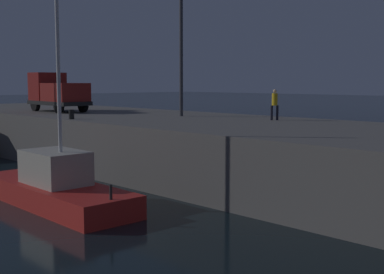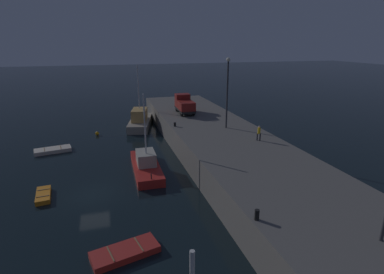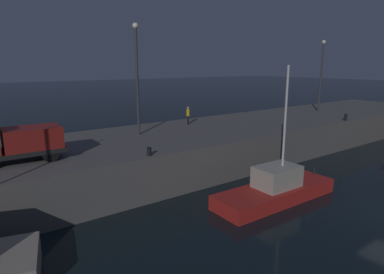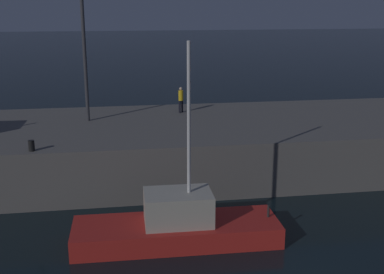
% 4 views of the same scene
% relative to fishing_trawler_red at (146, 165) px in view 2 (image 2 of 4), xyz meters
% --- Properties ---
extents(ground_plane, '(320.00, 320.00, 0.00)m').
position_rel_fishing_trawler_red_xyz_m(ground_plane, '(3.72, -5.16, -0.72)').
color(ground_plane, black).
extents(pier_quay, '(60.57, 10.07, 2.77)m').
position_rel_fishing_trawler_red_xyz_m(pier_quay, '(3.72, 8.96, 0.67)').
color(pier_quay, '#5B5956').
rests_on(pier_quay, ground).
extents(fishing_trawler_red, '(8.21, 2.61, 7.94)m').
position_rel_fishing_trawler_red_xyz_m(fishing_trawler_red, '(0.00, 0.00, 0.00)').
color(fishing_trawler_red, red).
rests_on(fishing_trawler_red, ground).
extents(fishing_boat_white, '(9.48, 4.96, 9.30)m').
position_rel_fishing_trawler_red_xyz_m(fishing_boat_white, '(-17.24, 1.58, 0.30)').
color(fishing_boat_white, gray).
rests_on(fishing_boat_white, ground).
extents(dinghy_orange_near, '(3.02, 1.40, 0.44)m').
position_rel_fishing_trawler_red_xyz_m(dinghy_orange_near, '(2.97, -9.09, -0.52)').
color(dinghy_orange_near, orange).
rests_on(dinghy_orange_near, ground).
extents(rowboat_white_mid, '(2.47, 4.30, 0.47)m').
position_rel_fishing_trawler_red_xyz_m(rowboat_white_mid, '(-8.88, -9.86, -0.50)').
color(rowboat_white_mid, beige).
rests_on(rowboat_white_mid, ground).
extents(rowboat_blue_far, '(2.64, 4.34, 0.47)m').
position_rel_fishing_trawler_red_xyz_m(rowboat_blue_far, '(12.28, -3.08, -0.50)').
color(rowboat_blue_far, '#B22823').
rests_on(rowboat_blue_far, ground).
extents(mooring_buoy_mid, '(0.54, 0.54, 0.54)m').
position_rel_fishing_trawler_red_xyz_m(mooring_buoy_mid, '(-14.33, -4.82, -0.45)').
color(mooring_buoy_mid, orange).
rests_on(mooring_buoy_mid, ground).
extents(lamp_post_west, '(0.44, 0.44, 8.10)m').
position_rel_fishing_trawler_red_xyz_m(lamp_post_west, '(-3.78, 10.14, 6.77)').
color(lamp_post_west, '#38383D').
rests_on(lamp_post_west, pier_quay).
extents(utility_truck, '(5.08, 2.19, 2.54)m').
position_rel_fishing_trawler_red_xyz_m(utility_truck, '(-12.73, 7.45, 3.30)').
color(utility_truck, black).
rests_on(utility_truck, pier_quay).
extents(dockworker, '(0.40, 0.40, 1.56)m').
position_rel_fishing_trawler_red_xyz_m(dockworker, '(1.72, 11.46, 2.94)').
color(dockworker, black).
rests_on(dockworker, pier_quay).
extents(bollard_west, '(0.28, 0.28, 0.64)m').
position_rel_fishing_trawler_red_xyz_m(bollard_west, '(14.91, 4.27, 2.37)').
color(bollard_west, black).
rests_on(bollard_west, pier_quay).
extents(bollard_east, '(0.28, 0.28, 0.50)m').
position_rel_fishing_trawler_red_xyz_m(bollard_east, '(-6.05, 4.44, 2.30)').
color(bollard_east, black).
rests_on(bollard_east, pier_quay).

